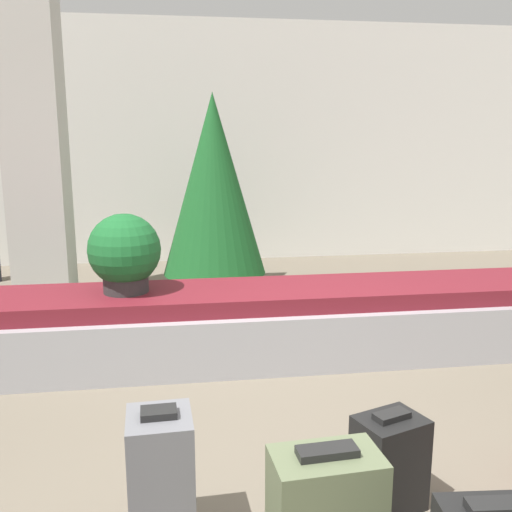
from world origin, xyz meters
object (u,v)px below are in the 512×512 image
Objects in this scene: potted_plant_0 at (125,253)px; decorated_tree at (214,185)px; suitcase_4 at (389,462)px; pillar at (36,146)px; suitcase_5 at (161,482)px.

decorated_tree reaches higher than potted_plant_0.
pillar is at bearing 102.21° from suitcase_4.
pillar is 1.48× the size of decorated_tree.
potted_plant_0 is (0.93, -1.65, -0.75)m from pillar.
pillar reaches higher than decorated_tree.
pillar is 1.85m from decorated_tree.
suitcase_5 is 4.26m from decorated_tree.
suitcase_5 is at bearing -82.25° from potted_plant_0.
potted_plant_0 is at bearing 95.28° from suitcase_5.
potted_plant_0 is at bearing -111.50° from decorated_tree.
decorated_tree is at bearing 68.50° from potted_plant_0.
pillar is at bearing 105.59° from suitcase_5.
pillar reaches higher than potted_plant_0.
pillar is 4.13m from suitcase_5.
decorated_tree is (0.53, 4.14, 0.87)m from suitcase_5.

